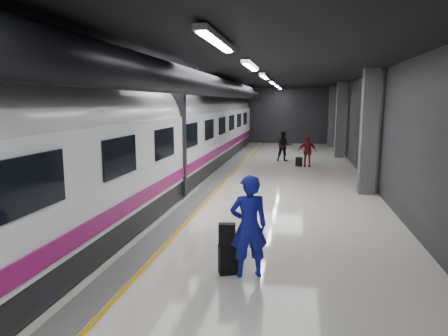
{
  "coord_description": "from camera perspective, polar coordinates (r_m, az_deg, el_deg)",
  "views": [
    {
      "loc": [
        2.04,
        -13.11,
        3.33
      ],
      "look_at": [
        -0.15,
        -1.28,
        1.34
      ],
      "focal_mm": 32.0,
      "sensor_mm": 36.0,
      "label": 1
    }
  ],
  "objects": [
    {
      "name": "suitcase_main",
      "position": [
        8.0,
        0.58,
        -12.89
      ],
      "size": [
        0.42,
        0.35,
        0.59
      ],
      "primitive_type": "cube",
      "rotation": [
        0.0,
        0.0,
        0.4
      ],
      "color": "black",
      "rests_on": "ground"
    },
    {
      "name": "ground",
      "position": [
        13.68,
        1.61,
        -4.69
      ],
      "size": [
        40.0,
        40.0,
        0.0
      ],
      "primitive_type": "plane",
      "color": "silver",
      "rests_on": "ground"
    },
    {
      "name": "shoulder_bag",
      "position": [
        7.81,
        0.43,
        -9.47
      ],
      "size": [
        0.35,
        0.22,
        0.43
      ],
      "primitive_type": "cube",
      "rotation": [
        0.0,
        0.0,
        0.14
      ],
      "color": "black",
      "rests_on": "suitcase_main"
    },
    {
      "name": "suitcase_far",
      "position": [
        21.27,
        10.66,
        0.88
      ],
      "size": [
        0.37,
        0.28,
        0.48
      ],
      "primitive_type": "cube",
      "rotation": [
        0.0,
        0.0,
        -0.24
      ],
      "color": "black",
      "rests_on": "ground"
    },
    {
      "name": "platform_hall",
      "position": [
        14.26,
        1.13,
        10.23
      ],
      "size": [
        10.02,
        40.02,
        4.51
      ],
      "color": "black",
      "rests_on": "ground"
    },
    {
      "name": "traveler_far_b",
      "position": [
        21.16,
        11.81,
        2.36
      ],
      "size": [
        0.97,
        0.44,
        1.63
      ],
      "primitive_type": "imported",
      "rotation": [
        0.0,
        0.0,
        -0.05
      ],
      "color": "maroon",
      "rests_on": "ground"
    },
    {
      "name": "train",
      "position": [
        14.19,
        -11.45,
        4.12
      ],
      "size": [
        3.05,
        38.0,
        4.05
      ],
      "color": "black",
      "rests_on": "ground"
    },
    {
      "name": "traveler_main",
      "position": [
        7.68,
        3.55,
        -8.3
      ],
      "size": [
        0.84,
        0.68,
        1.99
      ],
      "primitive_type": "imported",
      "rotation": [
        0.0,
        0.0,
        3.47
      ],
      "color": "#161DAB",
      "rests_on": "ground"
    },
    {
      "name": "traveler_far_a",
      "position": [
        22.94,
        8.56,
        3.14
      ],
      "size": [
        0.96,
        0.81,
        1.75
      ],
      "primitive_type": "imported",
      "rotation": [
        0.0,
        0.0,
        0.18
      ],
      "color": "black",
      "rests_on": "ground"
    }
  ]
}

